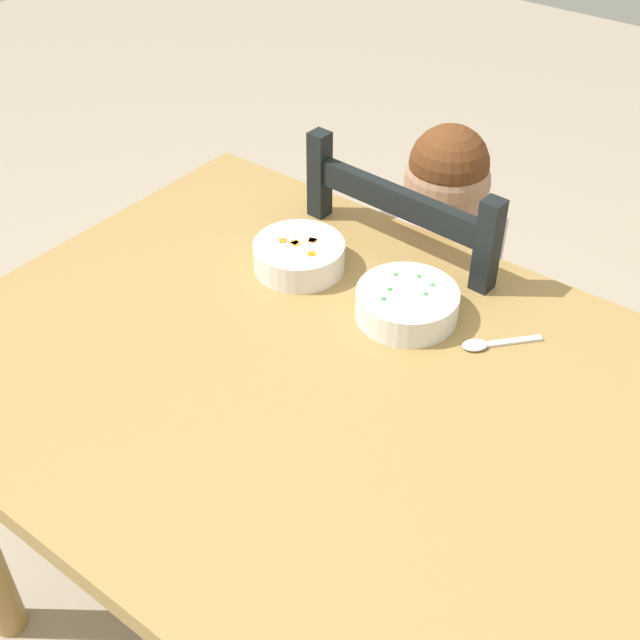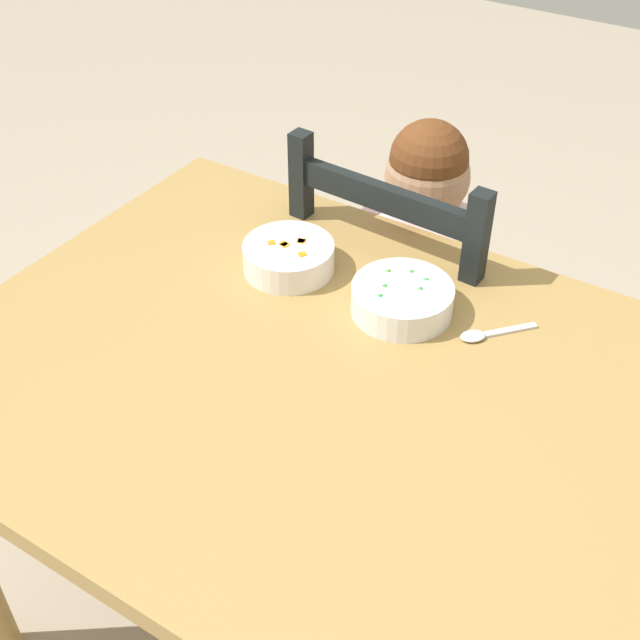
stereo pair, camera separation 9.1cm
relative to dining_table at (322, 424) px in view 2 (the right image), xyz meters
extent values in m
plane|color=tan|center=(0.00, 0.00, -0.64)|extent=(8.00, 8.00, 0.00)
cube|color=#A17D43|center=(0.00, 0.00, 0.09)|extent=(1.23, 0.92, 0.04)
cylinder|color=#A17D43|center=(-0.54, 0.39, -0.29)|extent=(0.07, 0.07, 0.71)
cube|color=black|center=(-0.09, 0.56, -0.22)|extent=(0.44, 0.44, 0.02)
cube|color=black|center=(0.11, 0.74, -0.44)|extent=(0.04, 0.04, 0.41)
cube|color=black|center=(-0.27, 0.76, -0.44)|extent=(0.04, 0.04, 0.41)
cube|color=black|center=(0.09, 0.36, -0.44)|extent=(0.04, 0.04, 0.41)
cube|color=black|center=(-0.29, 0.38, -0.44)|extent=(0.04, 0.04, 0.41)
cube|color=black|center=(0.09, 0.36, 0.04)|extent=(0.04, 0.04, 0.50)
cube|color=black|center=(-0.29, 0.38, 0.04)|extent=(0.04, 0.04, 0.50)
cube|color=black|center=(-0.10, 0.37, 0.21)|extent=(0.36, 0.04, 0.05)
cube|color=black|center=(-0.10, 0.37, 0.06)|extent=(0.36, 0.04, 0.05)
cube|color=silver|center=(-0.09, 0.53, -0.05)|extent=(0.22, 0.14, 0.32)
sphere|color=tan|center=(-0.09, 0.53, 0.18)|extent=(0.17, 0.17, 0.17)
sphere|color=brown|center=(-0.09, 0.53, 0.22)|extent=(0.16, 0.16, 0.16)
cylinder|color=#3F4C72|center=(-0.14, 0.41, -0.43)|extent=(0.07, 0.07, 0.43)
cylinder|color=#3F4C72|center=(-0.03, 0.41, -0.43)|extent=(0.07, 0.07, 0.43)
cylinder|color=silver|center=(-0.22, 0.43, 0.03)|extent=(0.06, 0.24, 0.13)
cylinder|color=silver|center=(0.04, 0.43, 0.03)|extent=(0.06, 0.24, 0.13)
cylinder|color=white|center=(0.03, 0.21, 0.13)|extent=(0.17, 0.17, 0.05)
cylinder|color=white|center=(0.03, 0.21, 0.11)|extent=(0.08, 0.08, 0.01)
cylinder|color=green|center=(0.03, 0.21, 0.14)|extent=(0.14, 0.14, 0.03)
sphere|color=#368D48|center=(0.01, 0.17, 0.16)|extent=(0.01, 0.01, 0.01)
sphere|color=#468F38|center=(0.02, 0.26, 0.16)|extent=(0.01, 0.01, 0.01)
sphere|color=#3B8D47|center=(0.05, 0.22, 0.16)|extent=(0.01, 0.01, 0.01)
sphere|color=green|center=(-0.02, 0.24, 0.16)|extent=(0.01, 0.01, 0.01)
sphere|color=green|center=(0.05, 0.25, 0.16)|extent=(0.01, 0.01, 0.01)
sphere|color=green|center=(0.00, 0.20, 0.16)|extent=(0.01, 0.01, 0.01)
cylinder|color=white|center=(-0.21, 0.21, 0.13)|extent=(0.17, 0.17, 0.05)
cylinder|color=white|center=(-0.21, 0.21, 0.11)|extent=(0.07, 0.07, 0.01)
cylinder|color=orange|center=(-0.21, 0.21, 0.14)|extent=(0.14, 0.14, 0.03)
cube|color=orange|center=(-0.23, 0.20, 0.16)|extent=(0.02, 0.02, 0.01)
cube|color=orange|center=(-0.21, 0.21, 0.16)|extent=(0.02, 0.02, 0.01)
cube|color=orange|center=(-0.19, 0.23, 0.16)|extent=(0.02, 0.02, 0.01)
cube|color=orange|center=(-0.19, 0.23, 0.16)|extent=(0.02, 0.02, 0.01)
cube|color=orange|center=(-0.17, 0.20, 0.16)|extent=(0.02, 0.02, 0.01)
cube|color=orange|center=(-0.21, 0.21, 0.16)|extent=(0.01, 0.01, 0.01)
cube|color=silver|center=(0.21, 0.26, 0.11)|extent=(0.07, 0.08, 0.00)
ellipsoid|color=silver|center=(0.16, 0.21, 0.11)|extent=(0.05, 0.05, 0.01)
camera|label=1|loc=(0.58, -0.75, 0.99)|focal=46.26mm
camera|label=2|loc=(0.50, -0.80, 0.99)|focal=46.26mm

